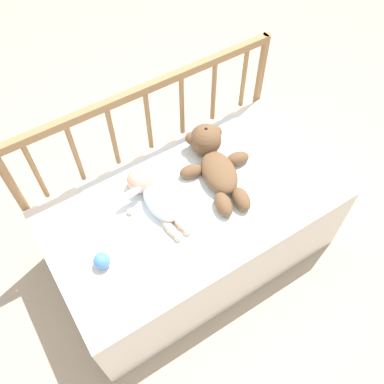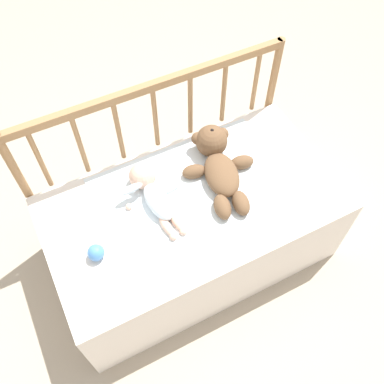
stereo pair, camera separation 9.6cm
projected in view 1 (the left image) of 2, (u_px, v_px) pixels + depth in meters
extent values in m
plane|color=tan|center=(193.00, 250.00, 2.21)|extent=(12.00, 12.00, 0.00)
cube|color=white|center=(194.00, 228.00, 2.02)|extent=(1.28, 0.69, 0.46)
cylinder|color=#997047|center=(28.00, 211.00, 1.85)|extent=(0.04, 0.04, 0.83)
cylinder|color=#997047|center=(256.00, 103.00, 2.23)|extent=(0.04, 0.04, 0.83)
cube|color=#997047|center=(145.00, 89.00, 1.71)|extent=(1.24, 0.03, 0.04)
cylinder|color=#997047|center=(36.00, 172.00, 1.71)|extent=(0.02, 0.02, 0.34)
cylinder|color=#997047|center=(76.00, 154.00, 1.76)|extent=(0.02, 0.02, 0.34)
cylinder|color=#997047|center=(113.00, 137.00, 1.81)|extent=(0.02, 0.02, 0.34)
cylinder|color=#997047|center=(148.00, 121.00, 1.87)|extent=(0.02, 0.02, 0.34)
cylinder|color=#997047|center=(182.00, 106.00, 1.92)|extent=(0.02, 0.02, 0.34)
cylinder|color=#997047|center=(214.00, 92.00, 1.97)|extent=(0.02, 0.02, 0.34)
cylinder|color=#997047|center=(244.00, 79.00, 2.02)|extent=(0.02, 0.02, 0.34)
cube|color=white|center=(194.00, 191.00, 1.86)|extent=(0.82, 0.56, 0.01)
ellipsoid|color=brown|center=(219.00, 172.00, 1.86)|extent=(0.20, 0.27, 0.09)
sphere|color=brown|center=(206.00, 140.00, 1.93)|extent=(0.15, 0.15, 0.15)
sphere|color=beige|center=(206.00, 134.00, 1.90)|extent=(0.06, 0.06, 0.06)
sphere|color=black|center=(206.00, 130.00, 1.88)|extent=(0.02, 0.02, 0.02)
sphere|color=brown|center=(192.00, 138.00, 1.93)|extent=(0.06, 0.06, 0.06)
sphere|color=brown|center=(216.00, 132.00, 1.95)|extent=(0.06, 0.06, 0.06)
ellipsoid|color=brown|center=(191.00, 172.00, 1.88)|extent=(0.12, 0.09, 0.06)
ellipsoid|color=brown|center=(238.00, 159.00, 1.92)|extent=(0.12, 0.09, 0.06)
ellipsoid|color=brown|center=(223.00, 204.00, 1.78)|extent=(0.10, 0.13, 0.07)
ellipsoid|color=brown|center=(241.00, 199.00, 1.80)|extent=(0.10, 0.13, 0.07)
ellipsoid|color=white|center=(159.00, 204.00, 1.77)|extent=(0.11, 0.21, 0.08)
sphere|color=beige|center=(140.00, 180.00, 1.82)|extent=(0.12, 0.12, 0.12)
ellipsoid|color=white|center=(130.00, 194.00, 1.76)|extent=(0.11, 0.04, 0.03)
ellipsoid|color=white|center=(168.00, 190.00, 1.84)|extent=(0.11, 0.04, 0.03)
sphere|color=beige|center=(130.00, 212.00, 1.78)|extent=(0.03, 0.03, 0.03)
sphere|color=beige|center=(174.00, 186.00, 1.86)|extent=(0.03, 0.03, 0.03)
ellipsoid|color=beige|center=(170.00, 228.00, 1.74)|extent=(0.04, 0.11, 0.04)
ellipsoid|color=beige|center=(179.00, 222.00, 1.75)|extent=(0.04, 0.11, 0.04)
sphere|color=beige|center=(178.00, 238.00, 1.71)|extent=(0.03, 0.03, 0.03)
sphere|color=beige|center=(187.00, 232.00, 1.73)|extent=(0.03, 0.03, 0.03)
sphere|color=#4C8CDB|center=(102.00, 261.00, 1.64)|extent=(0.07, 0.07, 0.07)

